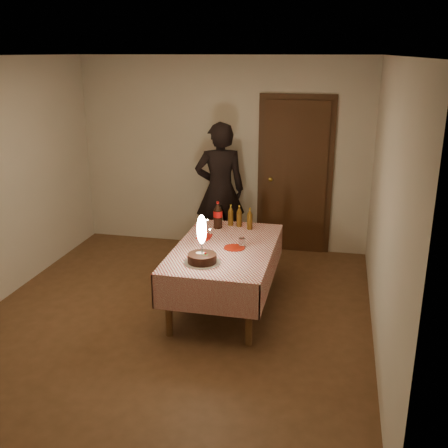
{
  "coord_description": "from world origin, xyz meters",
  "views": [
    {
      "loc": [
        1.56,
        -4.67,
        2.63
      ],
      "look_at": [
        0.45,
        0.31,
        0.95
      ],
      "focal_mm": 42.0,
      "sensor_mm": 36.0,
      "label": 1
    }
  ],
  "objects_px": {
    "red_plate": "(234,248)",
    "amber_bottle_left": "(231,216)",
    "dining_table": "(225,255)",
    "cola_bottle": "(218,215)",
    "birthday_cake": "(202,251)",
    "red_cup": "(205,236)",
    "photographer": "(220,190)",
    "amber_bottle_right": "(250,219)",
    "amber_bottle_mid": "(239,217)",
    "clear_cup": "(242,242)"
  },
  "relations": [
    {
      "from": "amber_bottle_left",
      "to": "amber_bottle_mid",
      "type": "bearing_deg",
      "value": -8.48
    },
    {
      "from": "birthday_cake",
      "to": "amber_bottle_right",
      "type": "height_order",
      "value": "birthday_cake"
    },
    {
      "from": "cola_bottle",
      "to": "clear_cup",
      "type": "bearing_deg",
      "value": -54.36
    },
    {
      "from": "red_cup",
      "to": "clear_cup",
      "type": "height_order",
      "value": "red_cup"
    },
    {
      "from": "red_plate",
      "to": "clear_cup",
      "type": "distance_m",
      "value": 0.1
    },
    {
      "from": "red_cup",
      "to": "photographer",
      "type": "xyz_separation_m",
      "value": [
        -0.14,
        1.35,
        0.16
      ]
    },
    {
      "from": "red_plate",
      "to": "red_cup",
      "type": "xyz_separation_m",
      "value": [
        -0.36,
        0.16,
        0.05
      ]
    },
    {
      "from": "red_plate",
      "to": "amber_bottle_left",
      "type": "distance_m",
      "value": 0.77
    },
    {
      "from": "clear_cup",
      "to": "cola_bottle",
      "type": "relative_size",
      "value": 0.28
    },
    {
      "from": "birthday_cake",
      "to": "red_plate",
      "type": "height_order",
      "value": "birthday_cake"
    },
    {
      "from": "amber_bottle_right",
      "to": "red_plate",
      "type": "bearing_deg",
      "value": -94.47
    },
    {
      "from": "amber_bottle_mid",
      "to": "photographer",
      "type": "distance_m",
      "value": 0.91
    },
    {
      "from": "clear_cup",
      "to": "amber_bottle_left",
      "type": "bearing_deg",
      "value": 111.52
    },
    {
      "from": "birthday_cake",
      "to": "photographer",
      "type": "xyz_separation_m",
      "value": [
        -0.28,
        1.97,
        0.1
      ]
    },
    {
      "from": "red_cup",
      "to": "amber_bottle_right",
      "type": "relative_size",
      "value": 0.39
    },
    {
      "from": "red_cup",
      "to": "cola_bottle",
      "type": "xyz_separation_m",
      "value": [
        0.05,
        0.44,
        0.1
      ]
    },
    {
      "from": "cola_bottle",
      "to": "amber_bottle_mid",
      "type": "height_order",
      "value": "cola_bottle"
    },
    {
      "from": "dining_table",
      "to": "amber_bottle_right",
      "type": "relative_size",
      "value": 6.75
    },
    {
      "from": "red_cup",
      "to": "amber_bottle_right",
      "type": "height_order",
      "value": "amber_bottle_right"
    },
    {
      "from": "red_cup",
      "to": "amber_bottle_mid",
      "type": "relative_size",
      "value": 0.39
    },
    {
      "from": "clear_cup",
      "to": "cola_bottle",
      "type": "distance_m",
      "value": 0.67
    },
    {
      "from": "cola_bottle",
      "to": "amber_bottle_left",
      "type": "distance_m",
      "value": 0.18
    },
    {
      "from": "dining_table",
      "to": "cola_bottle",
      "type": "height_order",
      "value": "cola_bottle"
    },
    {
      "from": "clear_cup",
      "to": "red_plate",
      "type": "bearing_deg",
      "value": -137.01
    },
    {
      "from": "birthday_cake",
      "to": "cola_bottle",
      "type": "bearing_deg",
      "value": 94.92
    },
    {
      "from": "clear_cup",
      "to": "amber_bottle_right",
      "type": "xyz_separation_m",
      "value": [
        -0.02,
        0.58,
        0.07
      ]
    },
    {
      "from": "red_plate",
      "to": "amber_bottle_mid",
      "type": "bearing_deg",
      "value": 96.98
    },
    {
      "from": "red_plate",
      "to": "photographer",
      "type": "distance_m",
      "value": 1.61
    },
    {
      "from": "cola_bottle",
      "to": "amber_bottle_mid",
      "type": "xyz_separation_m",
      "value": [
        0.23,
        0.11,
        -0.03
      ]
    },
    {
      "from": "red_cup",
      "to": "amber_bottle_right",
      "type": "distance_m",
      "value": 0.63
    },
    {
      "from": "clear_cup",
      "to": "amber_bottle_left",
      "type": "xyz_separation_m",
      "value": [
        -0.26,
        0.67,
        0.07
      ]
    },
    {
      "from": "red_cup",
      "to": "photographer",
      "type": "distance_m",
      "value": 1.37
    },
    {
      "from": "amber_bottle_right",
      "to": "amber_bottle_mid",
      "type": "distance_m",
      "value": 0.16
    },
    {
      "from": "birthday_cake",
      "to": "amber_bottle_left",
      "type": "xyz_separation_m",
      "value": [
        0.03,
        1.19,
        0.0
      ]
    },
    {
      "from": "photographer",
      "to": "birthday_cake",
      "type": "bearing_deg",
      "value": -82.0
    },
    {
      "from": "clear_cup",
      "to": "amber_bottle_mid",
      "type": "xyz_separation_m",
      "value": [
        -0.16,
        0.65,
        0.07
      ]
    },
    {
      "from": "red_cup",
      "to": "amber_bottle_mid",
      "type": "bearing_deg",
      "value": 63.39
    },
    {
      "from": "red_cup",
      "to": "cola_bottle",
      "type": "relative_size",
      "value": 0.31
    },
    {
      "from": "red_cup",
      "to": "amber_bottle_left",
      "type": "bearing_deg",
      "value": 73.28
    },
    {
      "from": "amber_bottle_left",
      "to": "cola_bottle",
      "type": "bearing_deg",
      "value": -134.37
    },
    {
      "from": "birthday_cake",
      "to": "cola_bottle",
      "type": "height_order",
      "value": "birthday_cake"
    },
    {
      "from": "amber_bottle_left",
      "to": "photographer",
      "type": "relative_size",
      "value": 0.14
    },
    {
      "from": "birthday_cake",
      "to": "amber_bottle_mid",
      "type": "bearing_deg",
      "value": 83.27
    },
    {
      "from": "amber_bottle_right",
      "to": "amber_bottle_mid",
      "type": "bearing_deg",
      "value": 151.14
    },
    {
      "from": "amber_bottle_mid",
      "to": "amber_bottle_left",
      "type": "bearing_deg",
      "value": 171.52
    },
    {
      "from": "amber_bottle_left",
      "to": "amber_bottle_mid",
      "type": "xyz_separation_m",
      "value": [
        0.11,
        -0.02,
        0.0
      ]
    },
    {
      "from": "clear_cup",
      "to": "dining_table",
      "type": "bearing_deg",
      "value": -167.54
    },
    {
      "from": "red_plate",
      "to": "amber_bottle_right",
      "type": "height_order",
      "value": "amber_bottle_right"
    },
    {
      "from": "birthday_cake",
      "to": "clear_cup",
      "type": "height_order",
      "value": "birthday_cake"
    },
    {
      "from": "amber_bottle_right",
      "to": "red_cup",
      "type": "bearing_deg",
      "value": -131.05
    }
  ]
}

